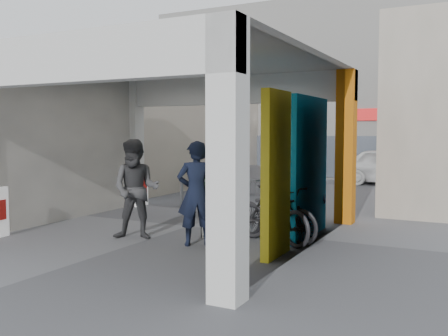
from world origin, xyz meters
The scene contains 20 objects.
ground centered at (0.00, 0.00, 0.00)m, with size 90.00×90.00×0.00m, color #5D5D62.
arcade_canopy centered at (0.54, -0.82, 2.30)m, with size 6.40×6.45×6.40m.
far_building centered at (0.00, 13.99, 3.99)m, with size 18.00×4.08×8.00m.
plaza_bldg_left centered at (-4.50, 7.50, 2.50)m, with size 2.00×9.00×5.00m, color #B5A896.
plaza_bldg_right centered at (4.50, 7.50, 2.50)m, with size 2.00×9.00×5.00m, color #B5A896.
bollard_left centered at (-1.66, 2.37, 0.45)m, with size 0.09×0.09×0.91m, color gray.
bollard_center centered at (-0.12, 2.32, 0.42)m, with size 0.09×0.09×0.83m, color gray.
bollard_right centered at (1.61, 2.56, 0.44)m, with size 0.09×0.09×0.89m, color gray.
advert_board_far centered at (-2.75, 1.98, 0.51)m, with size 0.12×0.55×1.00m.
cafe_set centered at (-1.60, 5.39, 0.35)m, with size 1.61×1.30×0.98m.
produce_stand centered at (-2.30, 5.51, 0.33)m, with size 1.27×0.69×0.84m.
crate_stack centered at (0.38, 7.81, 0.28)m, with size 0.55×0.50×0.56m.
border_collie centered at (0.96, -0.84, 0.23)m, with size 0.22×0.42×0.58m.
man_with_dog centered at (1.10, -1.52, 0.97)m, with size 0.71×0.46×1.94m, color black.
man_back_turned centered at (-0.24, -1.57, 0.98)m, with size 0.95×0.74×1.96m, color #3A3B3D.
man_elderly centered at (2.37, 1.00, 0.91)m, with size 0.89×0.58×1.82m, color #5374A2.
man_crates centered at (-0.94, 8.30, 0.98)m, with size 1.15×0.48×1.96m, color black.
bicycle_front centered at (2.23, -0.57, 0.54)m, with size 0.72×2.06×1.08m, color black.
bicycle_rear centered at (2.30, -0.60, 0.54)m, with size 0.51×1.81×1.09m, color black.
white_van centered at (2.74, 10.84, 0.73)m, with size 1.72×4.28×1.46m, color white.
Camera 1 is at (5.72, -9.41, 2.13)m, focal length 40.00 mm.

